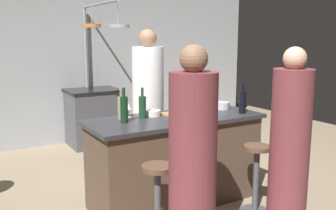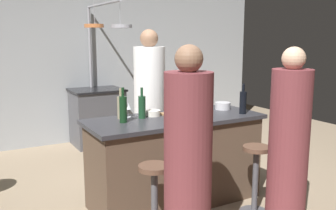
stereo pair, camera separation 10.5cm
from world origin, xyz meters
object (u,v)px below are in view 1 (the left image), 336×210
chef (148,109)px  wine_bottle_rose (186,109)px  wine_bottle_dark (242,102)px  mixing_bowl_ceramic (153,113)px  guest_right (290,147)px  wine_bottle_red (124,109)px  wine_bottle_white (121,107)px  guest_left (193,168)px  stove_range (94,117)px  mixing_bowl_steel (222,106)px  bar_stool_right (256,176)px  wine_bottle_green (142,107)px  bar_stool_left (158,201)px  wine_glass_near_right_guest (204,107)px  wine_glass_by_chef (128,107)px  pepper_mill (199,109)px  cutting_board (178,114)px

chef → wine_bottle_rose: size_ratio=6.00×
chef → wine_bottle_dark: bearing=-61.1°
wine_bottle_dark → mixing_bowl_ceramic: bearing=157.7°
guest_right → wine_bottle_red: (-1.11, 1.01, 0.28)m
chef → wine_bottle_white: (-0.63, -0.64, 0.19)m
wine_bottle_white → wine_bottle_red: bearing=-104.9°
wine_bottle_white → mixing_bowl_ceramic: bearing=-6.2°
guest_left → mixing_bowl_ceramic: 1.22m
stove_range → mixing_bowl_ceramic: mixing_bowl_ceramic is taller
chef → mixing_bowl_steel: (0.54, -0.74, 0.11)m
stove_range → bar_stool_right: 3.12m
wine_bottle_rose → wine_bottle_green: (-0.32, 0.30, 0.00)m
chef → wine_bottle_dark: (0.57, -1.04, 0.20)m
bar_stool_left → wine_glass_near_right_guest: 1.13m
bar_stool_left → wine_bottle_dark: 1.48m
bar_stool_right → guest_right: (0.03, -0.36, 0.37)m
wine_bottle_red → wine_glass_by_chef: bearing=55.9°
chef → guest_right: chef is taller
guest_right → wine_glass_near_right_guest: 0.93m
guest_left → wine_bottle_white: guest_left is taller
mixing_bowl_steel → pepper_mill: bearing=-149.8°
stove_range → wine_glass_by_chef: (-0.41, -2.22, 0.56)m
guest_left → wine_bottle_red: guest_left is taller
guest_left → wine_glass_by_chef: bearing=86.9°
chef → bar_stool_left: 1.68m
wine_bottle_white → wine_bottle_rose: bearing=-37.2°
wine_bottle_green → wine_bottle_dark: bearing=-17.0°
chef → wine_bottle_white: chef is taller
stove_range → cutting_board: (0.08, -2.36, 0.46)m
bar_stool_right → stove_range: bearing=99.8°
stove_range → mixing_bowl_steel: mixing_bowl_steel is taller
pepper_mill → stove_range: bearing=93.1°
wine_bottle_dark → wine_glass_near_right_guest: bearing=173.0°
chef → guest_left: chef is taller
bar_stool_left → wine_bottle_red: 0.92m
pepper_mill → guest_left: bearing=-127.9°
chef → mixing_bowl_ceramic: chef is taller
wine_bottle_rose → wine_glass_near_right_guest: size_ratio=2.04×
bar_stool_right → cutting_board: bearing=122.0°
bar_stool_right → mixing_bowl_steel: (0.14, 0.72, 0.56)m
bar_stool_right → guest_left: size_ratio=0.41×
wine_bottle_white → guest_left: bearing=-88.9°
wine_bottle_dark → mixing_bowl_steel: bearing=96.8°
wine_bottle_white → wine_glass_by_chef: size_ratio=2.08×
wine_bottle_dark → stove_range: bearing=105.0°
chef → wine_bottle_red: size_ratio=5.35×
chef → bar_stool_right: size_ratio=2.62×
bar_stool_right → wine_glass_by_chef: size_ratio=4.66×
wine_bottle_white → wine_glass_near_right_guest: wine_bottle_white is taller
guest_right → wine_bottle_dark: bearing=79.3°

